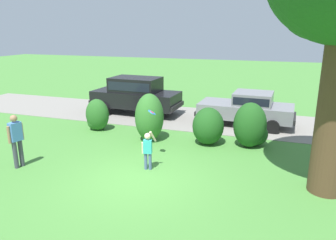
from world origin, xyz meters
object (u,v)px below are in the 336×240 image
parked_sedan (248,107)px  adult_onlooker (16,138)px  child_thrower (148,148)px  parked_suv (136,94)px  frisbee (152,112)px

parked_sedan → adult_onlooker: adult_onlooker is taller
parked_sedan → child_thrower: (-2.47, -6.09, -0.13)m
parked_sedan → adult_onlooker: (-6.48, -7.26, 0.13)m
child_thrower → adult_onlooker: adult_onlooker is taller
adult_onlooker → parked_suv: bearing=84.4°
parked_suv → child_thrower: size_ratio=3.71×
frisbee → adult_onlooker: bearing=-151.7°
parked_suv → adult_onlooker: bearing=-95.6°
parked_suv → frisbee: 6.30m
frisbee → adult_onlooker: size_ratio=0.16×
parked_sedan → child_thrower: bearing=-112.1°
parked_suv → adult_onlooker: size_ratio=2.74×
parked_sedan → frisbee: frisbee is taller
child_thrower → adult_onlooker: size_ratio=0.74×
parked_sedan → child_thrower: parked_sedan is taller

